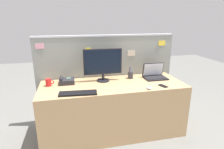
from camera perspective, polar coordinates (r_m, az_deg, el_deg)
The scene contains 11 objects.
ground_plane at distance 2.94m, azimuth 0.23°, elevation -16.53°, with size 10.00×10.00×0.00m, color slate.
desk at distance 2.75m, azimuth 0.24°, elevation -10.09°, with size 1.96×0.73×0.74m, color tan.
cubicle_divider at distance 3.00m, azimuth -1.53°, elevation -1.21°, with size 2.13×0.08×1.37m.
desktop_monitor at distance 2.67m, azimuth -2.78°, elevation 3.42°, with size 0.54×0.18×0.46m.
laptop at distance 2.91m, azimuth 12.66°, elevation 0.03°, with size 0.33×0.23×0.22m.
desk_phone at distance 2.69m, azimuth -13.57°, elevation -1.89°, with size 0.20×0.19×0.10m.
keyboard_main at distance 2.30m, azimuth -10.20°, elevation -5.56°, with size 0.45×0.14×0.02m, color black.
computer_mouse_right_hand at distance 2.47m, azimuth 11.11°, elevation -3.91°, with size 0.06×0.10×0.03m, color #B2B5BC.
pen_cup at distance 2.84m, azimuth 5.58°, elevation -0.13°, with size 0.08×0.08×0.18m.
cell_phone_black_slab at distance 2.61m, azimuth 15.10°, elevation -3.33°, with size 0.06×0.13×0.01m, color black.
coffee_mug at distance 2.65m, azimuth -18.56°, elevation -2.28°, with size 0.11×0.07×0.10m.
Camera 1 is at (-0.56, -2.39, 1.61)m, focal length 30.37 mm.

